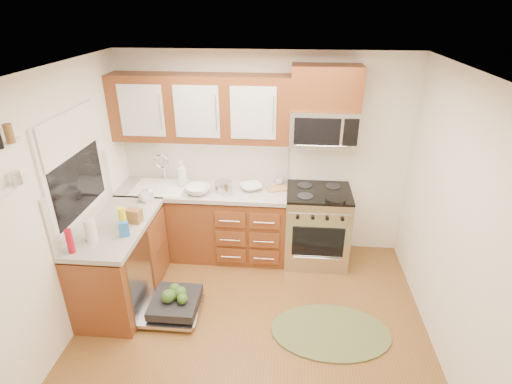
# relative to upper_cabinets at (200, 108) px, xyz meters

# --- Properties ---
(floor) EXTENTS (3.50, 3.50, 0.00)m
(floor) POSITION_rel_upper_cabinets_xyz_m (0.73, -1.57, -1.88)
(floor) COLOR brown
(floor) RESTS_ON ground
(ceiling) EXTENTS (3.50, 3.50, 0.00)m
(ceiling) POSITION_rel_upper_cabinets_xyz_m (0.73, -1.57, 0.62)
(ceiling) COLOR white
(ceiling) RESTS_ON ground
(wall_back) EXTENTS (3.50, 0.04, 2.50)m
(wall_back) POSITION_rel_upper_cabinets_xyz_m (0.73, 0.18, -0.62)
(wall_back) COLOR white
(wall_back) RESTS_ON ground
(wall_left) EXTENTS (0.04, 3.50, 2.50)m
(wall_left) POSITION_rel_upper_cabinets_xyz_m (-1.02, -1.57, -0.62)
(wall_left) COLOR white
(wall_left) RESTS_ON ground
(wall_right) EXTENTS (0.04, 3.50, 2.50)m
(wall_right) POSITION_rel_upper_cabinets_xyz_m (2.48, -1.57, -0.62)
(wall_right) COLOR white
(wall_right) RESTS_ON ground
(base_cabinet_back) EXTENTS (2.05, 0.60, 0.85)m
(base_cabinet_back) POSITION_rel_upper_cabinets_xyz_m (0.00, -0.12, -1.45)
(base_cabinet_back) COLOR #5D3015
(base_cabinet_back) RESTS_ON ground
(base_cabinet_left) EXTENTS (0.60, 1.25, 0.85)m
(base_cabinet_left) POSITION_rel_upper_cabinets_xyz_m (-0.72, -1.05, -1.45)
(base_cabinet_left) COLOR #5D3015
(base_cabinet_left) RESTS_ON ground
(countertop_back) EXTENTS (2.07, 0.64, 0.05)m
(countertop_back) POSITION_rel_upper_cabinets_xyz_m (0.00, -0.14, -0.97)
(countertop_back) COLOR #9E9991
(countertop_back) RESTS_ON base_cabinet_back
(countertop_left) EXTENTS (0.64, 1.27, 0.05)m
(countertop_left) POSITION_rel_upper_cabinets_xyz_m (-0.71, -1.05, -0.97)
(countertop_left) COLOR #9E9991
(countertop_left) RESTS_ON base_cabinet_left
(backsplash_back) EXTENTS (2.05, 0.02, 0.57)m
(backsplash_back) POSITION_rel_upper_cabinets_xyz_m (0.00, 0.16, -0.67)
(backsplash_back) COLOR beige
(backsplash_back) RESTS_ON ground
(backsplash_left) EXTENTS (0.02, 1.25, 0.57)m
(backsplash_left) POSITION_rel_upper_cabinets_xyz_m (-1.01, -1.05, -0.67)
(backsplash_left) COLOR beige
(backsplash_left) RESTS_ON ground
(upper_cabinets) EXTENTS (2.05, 0.35, 0.75)m
(upper_cabinets) POSITION_rel_upper_cabinets_xyz_m (0.00, 0.00, 0.00)
(upper_cabinets) COLOR #5D3015
(upper_cabinets) RESTS_ON ground
(cabinet_over_mw) EXTENTS (0.76, 0.35, 0.47)m
(cabinet_over_mw) POSITION_rel_upper_cabinets_xyz_m (1.41, 0.00, 0.26)
(cabinet_over_mw) COLOR #5D3015
(cabinet_over_mw) RESTS_ON ground
(range) EXTENTS (0.76, 0.64, 0.95)m
(range) POSITION_rel_upper_cabinets_xyz_m (1.41, -0.15, -1.40)
(range) COLOR silver
(range) RESTS_ON ground
(microwave) EXTENTS (0.76, 0.38, 0.40)m
(microwave) POSITION_rel_upper_cabinets_xyz_m (1.41, -0.02, -0.18)
(microwave) COLOR silver
(microwave) RESTS_ON ground
(sink) EXTENTS (0.62, 0.50, 0.26)m
(sink) POSITION_rel_upper_cabinets_xyz_m (-0.52, -0.16, -1.07)
(sink) COLOR white
(sink) RESTS_ON ground
(dishwasher) EXTENTS (0.70, 0.60, 0.20)m
(dishwasher) POSITION_rel_upper_cabinets_xyz_m (-0.13, -1.27, -1.77)
(dishwasher) COLOR silver
(dishwasher) RESTS_ON ground
(window) EXTENTS (0.03, 1.05, 1.05)m
(window) POSITION_rel_upper_cabinets_xyz_m (-1.01, -1.07, -0.32)
(window) COLOR white
(window) RESTS_ON ground
(window_blind) EXTENTS (0.02, 0.96, 0.40)m
(window_blind) POSITION_rel_upper_cabinets_xyz_m (-0.98, -1.07, 0.00)
(window_blind) COLOR white
(window_blind) RESTS_ON ground
(shelf_upper) EXTENTS (0.04, 0.40, 0.03)m
(shelf_upper) POSITION_rel_upper_cabinets_xyz_m (-0.99, -1.92, 0.17)
(shelf_upper) COLOR white
(shelf_upper) RESTS_ON ground
(shelf_lower) EXTENTS (0.04, 0.40, 0.03)m
(shelf_lower) POSITION_rel_upper_cabinets_xyz_m (-0.99, -1.92, -0.12)
(shelf_lower) COLOR white
(shelf_lower) RESTS_ON ground
(rug) EXTENTS (1.37, 1.10, 0.02)m
(rug) POSITION_rel_upper_cabinets_xyz_m (1.51, -1.42, -1.86)
(rug) COLOR #61683B
(rug) RESTS_ON ground
(skillet) EXTENTS (0.28, 0.28, 0.04)m
(skillet) POSITION_rel_upper_cabinets_xyz_m (1.57, -0.40, -0.90)
(skillet) COLOR black
(skillet) RESTS_ON range
(stock_pot) EXTENTS (0.26, 0.26, 0.12)m
(stock_pot) POSITION_rel_upper_cabinets_xyz_m (0.27, -0.19, -0.89)
(stock_pot) COLOR silver
(stock_pot) RESTS_ON countertop_back
(cutting_board) EXTENTS (0.29, 0.23, 0.02)m
(cutting_board) POSITION_rel_upper_cabinets_xyz_m (0.91, -0.08, -0.94)
(cutting_board) COLOR tan
(cutting_board) RESTS_ON countertop_back
(canister) EXTENTS (0.13, 0.13, 0.16)m
(canister) POSITION_rel_upper_cabinets_xyz_m (0.32, -0.29, -0.87)
(canister) COLOR silver
(canister) RESTS_ON countertop_back
(paper_towel_roll) EXTENTS (0.11, 0.11, 0.23)m
(paper_towel_roll) POSITION_rel_upper_cabinets_xyz_m (-0.80, -1.37, -0.84)
(paper_towel_roll) COLOR white
(paper_towel_roll) RESTS_ON countertop_left
(mustard_bottle) EXTENTS (0.08, 0.08, 0.23)m
(mustard_bottle) POSITION_rel_upper_cabinets_xyz_m (-0.59, -1.12, -0.84)
(mustard_bottle) COLOR yellow
(mustard_bottle) RESTS_ON countertop_left
(red_bottle) EXTENTS (0.07, 0.07, 0.23)m
(red_bottle) POSITION_rel_upper_cabinets_xyz_m (-0.90, -1.57, -0.83)
(red_bottle) COLOR #A40D1F
(red_bottle) RESTS_ON countertop_left
(wooden_box) EXTENTS (0.16, 0.13, 0.15)m
(wooden_box) POSITION_rel_upper_cabinets_xyz_m (-0.52, -0.99, -0.88)
(wooden_box) COLOR brown
(wooden_box) RESTS_ON countertop_left
(blue_carton) EXTENTS (0.11, 0.09, 0.15)m
(blue_carton) POSITION_rel_upper_cabinets_xyz_m (-0.52, -1.26, -0.88)
(blue_carton) COLOR blue
(blue_carton) RESTS_ON countertop_left
(bowl_a) EXTENTS (0.33, 0.33, 0.06)m
(bowl_a) POSITION_rel_upper_cabinets_xyz_m (0.59, -0.11, -0.92)
(bowl_a) COLOR #999999
(bowl_a) RESTS_ON countertop_back
(bowl_b) EXTENTS (0.33, 0.33, 0.09)m
(bowl_b) POSITION_rel_upper_cabinets_xyz_m (-0.03, -0.28, -0.90)
(bowl_b) COLOR #999999
(bowl_b) RESTS_ON countertop_back
(cup) EXTENTS (0.11, 0.11, 0.09)m
(cup) POSITION_rel_upper_cabinets_xyz_m (0.93, 0.07, -0.91)
(cup) COLOR #999999
(cup) RESTS_ON countertop_back
(soap_bottle_a) EXTENTS (0.15, 0.15, 0.33)m
(soap_bottle_a) POSITION_rel_upper_cabinets_xyz_m (-0.25, -0.09, -0.79)
(soap_bottle_a) COLOR #999999
(soap_bottle_a) RESTS_ON countertop_back
(soap_bottle_b) EXTENTS (0.12, 0.12, 0.20)m
(soap_bottle_b) POSITION_rel_upper_cabinets_xyz_m (-0.52, -0.52, -0.85)
(soap_bottle_b) COLOR #999999
(soap_bottle_b) RESTS_ON countertop_left
(soap_bottle_c) EXTENTS (0.17, 0.17, 0.18)m
(soap_bottle_c) POSITION_rel_upper_cabinets_xyz_m (-0.58, -0.53, -0.86)
(soap_bottle_c) COLOR #999999
(soap_bottle_c) RESTS_ON countertop_left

